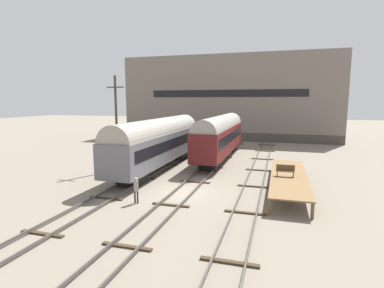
% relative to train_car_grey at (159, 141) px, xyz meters
% --- Properties ---
extents(ground_plane, '(200.00, 200.00, 0.00)m').
position_rel_train_car_grey_xyz_m(ground_plane, '(4.94, -6.83, -2.94)').
color(ground_plane, slate).
extents(track_left, '(2.60, 60.00, 0.26)m').
position_rel_train_car_grey_xyz_m(track_left, '(0.00, -6.83, -2.80)').
color(track_left, '#4C4742').
rests_on(track_left, ground).
extents(track_middle, '(2.60, 60.00, 0.26)m').
position_rel_train_car_grey_xyz_m(track_middle, '(4.94, -6.83, -2.80)').
color(track_middle, '#4C4742').
rests_on(track_middle, ground).
extents(track_right, '(2.60, 60.00, 0.26)m').
position_rel_train_car_grey_xyz_m(track_right, '(9.87, -6.83, -2.80)').
color(track_right, '#4C4742').
rests_on(track_right, ground).
extents(train_car_grey, '(3.06, 17.86, 5.19)m').
position_rel_train_car_grey_xyz_m(train_car_grey, '(0.00, 0.00, 0.00)').
color(train_car_grey, black).
rests_on(train_car_grey, ground).
extents(train_car_maroon, '(2.84, 17.33, 5.21)m').
position_rel_train_car_grey_xyz_m(train_car_maroon, '(4.94, 7.13, 0.04)').
color(train_car_maroon, black).
rests_on(train_car_maroon, ground).
extents(station_platform, '(2.73, 12.50, 1.11)m').
position_rel_train_car_grey_xyz_m(station_platform, '(12.56, -3.55, -1.92)').
color(station_platform, brown).
rests_on(station_platform, ground).
extents(bench, '(1.40, 0.40, 0.91)m').
position_rel_train_car_grey_xyz_m(bench, '(12.27, -4.02, -1.35)').
color(bench, brown).
rests_on(bench, station_platform).
extents(person_worker, '(0.32, 0.32, 1.82)m').
position_rel_train_car_grey_xyz_m(person_worker, '(2.52, -10.06, -1.84)').
color(person_worker, '#282833').
rests_on(person_worker, ground).
extents(utility_pole, '(1.80, 0.24, 9.37)m').
position_rel_train_car_grey_xyz_m(utility_pole, '(-3.81, -1.59, 1.91)').
color(utility_pole, '#473828').
rests_on(utility_pole, ground).
extents(warehouse_building, '(38.29, 11.71, 14.89)m').
position_rel_train_car_grey_xyz_m(warehouse_building, '(2.58, 29.50, 4.50)').
color(warehouse_building, '#46403A').
rests_on(warehouse_building, ground).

